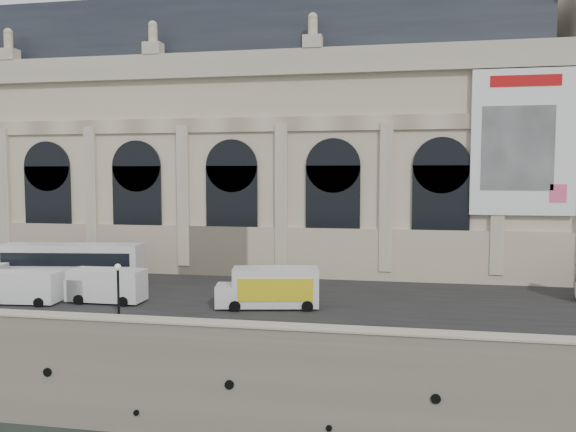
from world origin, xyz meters
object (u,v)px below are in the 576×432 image
van_c (103,286)px  box_truck (270,288)px  bus_left (71,262)px  van_b (20,288)px  lamp_right (118,296)px

van_c → box_truck: box_truck is taller
bus_left → van_b: (0.24, -7.65, -0.82)m
bus_left → van_b: size_ratio=2.23×
box_truck → lamp_right: size_ratio=1.86×
lamp_right → van_c: bearing=125.1°
van_b → van_c: size_ratio=0.97×
bus_left → lamp_right: bearing=-48.8°
bus_left → van_c: (6.47, -6.10, -0.75)m
box_truck → lamp_right: bearing=-140.2°
van_b → lamp_right: size_ratio=1.36×
van_b → van_c: bearing=14.0°
bus_left → box_truck: 20.64m
bus_left → box_truck: bearing=-15.8°
van_b → box_truck: bearing=6.0°
van_c → van_b: bearing=-166.0°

